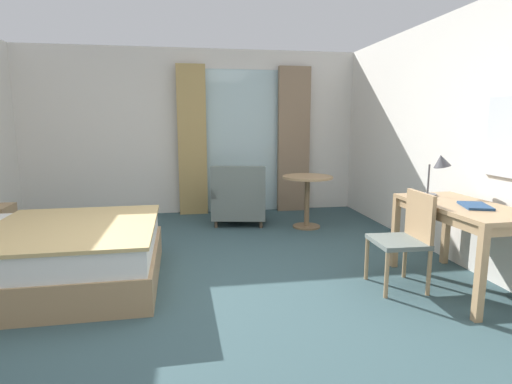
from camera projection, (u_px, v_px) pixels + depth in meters
name	position (u px, v px, depth m)	size (l,w,h in m)	color
ground	(205.00, 304.00, 3.42)	(5.87, 7.38, 0.10)	#334C51
wall_back	(194.00, 132.00, 6.53)	(5.47, 0.12, 2.58)	silver
wall_right	(504.00, 141.00, 3.63)	(0.12, 6.98, 2.58)	silver
balcony_glass_door	(243.00, 142.00, 6.61)	(1.19, 0.02, 2.27)	silver
curtain_panel_left	(192.00, 141.00, 6.38)	(0.44, 0.10, 2.32)	tan
curtain_panel_right	(294.00, 140.00, 6.64)	(0.51, 0.10, 2.32)	#897056
bed	(24.00, 256.00, 3.61)	(2.26, 1.67, 0.99)	tan
writing_desk	(463.00, 215.00, 3.54)	(0.67, 1.26, 0.75)	tan
desk_chair	(406.00, 234.00, 3.58)	(0.43, 0.47, 0.85)	slate
desk_lamp	(439.00, 166.00, 3.91)	(0.29, 0.19, 0.41)	#4C4C51
closed_book	(475.00, 206.00, 3.42)	(0.20, 0.31, 0.02)	navy
armchair_by_window	(239.00, 200.00, 5.88)	(0.87, 0.85, 0.86)	slate
round_cafe_table	(307.00, 189.00, 5.63)	(0.69, 0.69, 0.72)	tan
wall_mirror	(508.00, 137.00, 3.48)	(0.02, 0.50, 0.69)	silver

